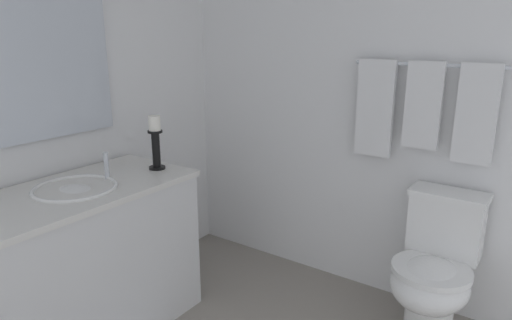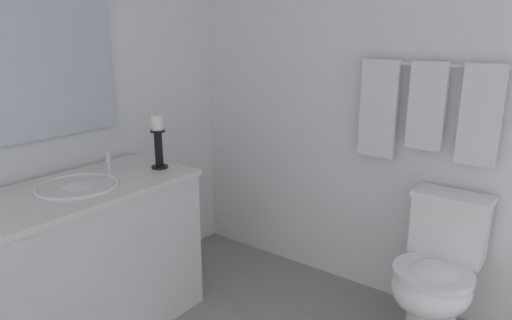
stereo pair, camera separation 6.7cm
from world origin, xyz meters
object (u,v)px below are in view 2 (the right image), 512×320
object	(u,v)px
mirror	(31,55)
towel_center	(427,106)
sink_basin	(78,194)
towel_near_corner	(480,116)
towel_bar	(432,65)
toilet	(436,273)
candle_holder_tall	(158,140)
towel_near_vanity	(378,109)
vanity_cabinet	(86,262)

from	to	relation	value
mirror	towel_center	bearing A→B (deg)	38.91
sink_basin	towel_near_corner	world-z (taller)	towel_near_corner
towel_bar	sink_basin	bearing A→B (deg)	-135.00
sink_basin	towel_bar	size ratio (longest dim) A/B	0.52
towel_near_corner	toilet	bearing A→B (deg)	-108.16
toilet	towel_bar	xyz separation A→B (m)	(-0.19, 0.22, 1.02)
towel_near_corner	towel_center	bearing A→B (deg)	180.00
toilet	towel_bar	distance (m)	1.06
candle_holder_tall	towel_center	world-z (taller)	towel_center
towel_near_vanity	towel_center	world-z (taller)	same
towel_near_vanity	towel_center	xyz separation A→B (m)	(0.26, 0.00, 0.04)
mirror	candle_holder_tall	xyz separation A→B (m)	(0.36, 0.46, -0.46)
sink_basin	towel_near_corner	bearing A→B (deg)	39.27
vanity_cabinet	towel_near_vanity	size ratio (longest dim) A/B	2.16
mirror	sink_basin	bearing A→B (deg)	0.20
vanity_cabinet	towel_center	xyz separation A→B (m)	(1.26, 1.24, 0.76)
candle_holder_tall	towel_center	xyz separation A→B (m)	(1.19, 0.78, 0.20)
towel_near_vanity	towel_center	size ratio (longest dim) A/B	1.18
towel_near_vanity	sink_basin	bearing A→B (deg)	-128.87
toilet	towel_center	size ratio (longest dim) A/B	1.64
sink_basin	candle_holder_tall	bearing A→B (deg)	80.60
mirror	towel_near_vanity	world-z (taller)	mirror
candle_holder_tall	sink_basin	bearing A→B (deg)	-99.40
towel_bar	towel_center	distance (m)	0.21
towel_bar	towel_near_corner	world-z (taller)	towel_near_corner
vanity_cabinet	towel_bar	bearing A→B (deg)	45.02
towel_center	candle_holder_tall	bearing A→B (deg)	-146.54
mirror	towel_near_vanity	distance (m)	1.81
toilet	towel_bar	world-z (taller)	towel_bar
candle_holder_tall	towel_bar	xyz separation A→B (m)	(1.19, 0.80, 0.41)
mirror	towel_center	distance (m)	2.00
sink_basin	towel_near_corner	xyz separation A→B (m)	(1.52, 1.24, 0.37)
mirror	towel_near_corner	bearing A→B (deg)	34.65
toilet	towel_near_corner	size ratio (longest dim) A/B	1.50
towel_center	towel_near_corner	world-z (taller)	same
vanity_cabinet	sink_basin	world-z (taller)	sink_basin
towel_near_vanity	towel_near_corner	xyz separation A→B (m)	(0.52, 0.00, 0.02)
vanity_cabinet	candle_holder_tall	bearing A→B (deg)	80.62
candle_holder_tall	mirror	bearing A→B (deg)	-127.67
towel_near_corner	mirror	bearing A→B (deg)	-145.35
towel_near_vanity	towel_bar	bearing A→B (deg)	3.97
vanity_cabinet	toilet	world-z (taller)	vanity_cabinet
vanity_cabinet	towel_near_vanity	bearing A→B (deg)	51.15
vanity_cabinet	towel_center	world-z (taller)	towel_center
towel_bar	towel_center	xyz separation A→B (m)	(-0.00, -0.02, -0.21)
mirror	towel_near_vanity	size ratio (longest dim) A/B	1.70
mirror	towel_bar	xyz separation A→B (m)	(1.54, 1.26, -0.05)
sink_basin	toilet	bearing A→B (deg)	35.56
towel_center	towel_bar	bearing A→B (deg)	90.00
vanity_cabinet	candle_holder_tall	xyz separation A→B (m)	(0.08, 0.46, 0.56)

